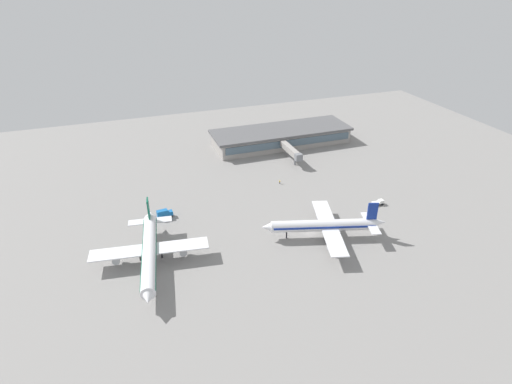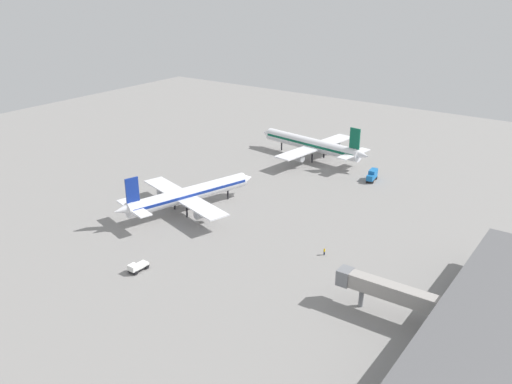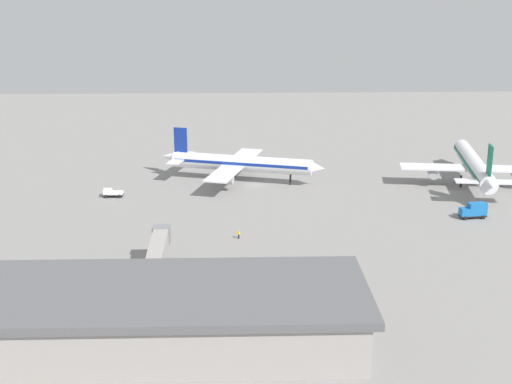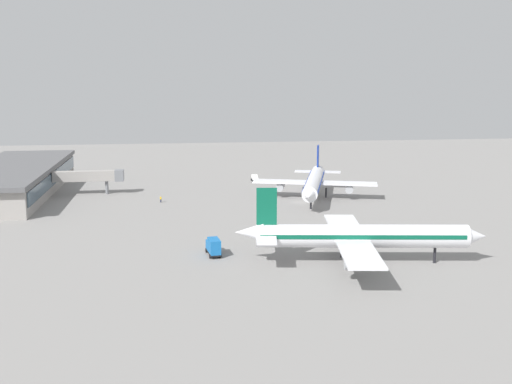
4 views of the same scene
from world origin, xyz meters
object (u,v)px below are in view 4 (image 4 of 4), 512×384
Objects in this scene: airplane_at_gate at (359,236)px; airplane_taxiing at (314,182)px; pushback_tractor at (255,178)px; catering_truck at (213,246)px; ground_crew_worker at (161,199)px.

airplane_at_gate is 56.84m from airplane_taxiing.
airplane_taxiing is 32.19m from pushback_tractor.
catering_truck is at bearing -15.28° from airplane_taxiing.
airplane_at_gate is 1.09× the size of airplane_taxiing.
ground_crew_worker is at bearing 5.05° from catering_truck.
pushback_tractor is (-86.16, -7.44, -3.96)m from airplane_at_gate.
airplane_taxiing is 57.33m from catering_truck.
airplane_at_gate is at bearing 11.51° from airplane_taxiing.
ground_crew_worker is at bearing 129.98° from airplane_at_gate.
pushback_tractor is 2.66× the size of ground_crew_worker.
airplane_at_gate is at bearing -85.95° from ground_crew_worker.
airplane_taxiing is 9.21× the size of pushback_tractor.
pushback_tractor is at bearing -20.03° from catering_truck.
catering_truck reaches higher than pushback_tractor.
airplane_at_gate is at bearing -173.71° from pushback_tractor.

